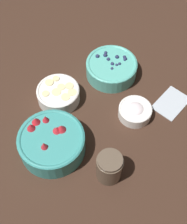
% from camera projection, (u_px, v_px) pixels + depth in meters
% --- Properties ---
extents(ground_plane, '(4.00, 4.00, 0.00)m').
position_uv_depth(ground_plane, '(95.00, 120.00, 1.08)').
color(ground_plane, '#382319').
extents(bowl_strawberries, '(0.21, 0.21, 0.10)m').
position_uv_depth(bowl_strawberries, '(52.00, 142.00, 0.98)').
color(bowl_strawberries, teal).
rests_on(bowl_strawberries, ground_plane).
extents(bowl_blueberries, '(0.19, 0.19, 0.07)m').
position_uv_depth(bowl_blueberries, '(111.00, 67.00, 1.17)').
color(bowl_blueberries, '#56B7A8').
rests_on(bowl_blueberries, ground_plane).
extents(bowl_bananas, '(0.15, 0.15, 0.06)m').
position_uv_depth(bowl_bananas, '(58.00, 94.00, 1.10)').
color(bowl_bananas, white).
rests_on(bowl_bananas, ground_plane).
extents(bowl_cream, '(0.11, 0.11, 0.05)m').
position_uv_depth(bowl_cream, '(135.00, 111.00, 1.07)').
color(bowl_cream, white).
rests_on(bowl_cream, ground_plane).
extents(jar_chocolate, '(0.08, 0.08, 0.10)m').
position_uv_depth(jar_chocolate, '(109.00, 167.00, 0.93)').
color(jar_chocolate, brown).
rests_on(jar_chocolate, ground_plane).
extents(napkin, '(0.14, 0.10, 0.01)m').
position_uv_depth(napkin, '(171.00, 103.00, 1.12)').
color(napkin, '#B2BCC6').
rests_on(napkin, ground_plane).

